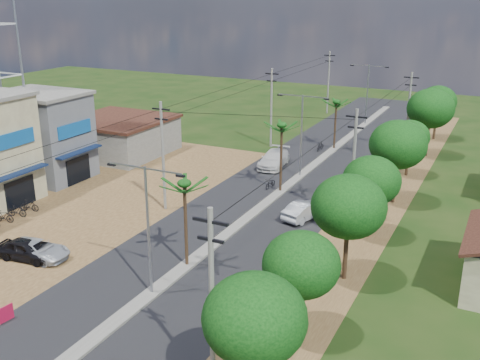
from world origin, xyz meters
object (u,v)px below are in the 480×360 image
(car_white_far, at_px, (274,159))
(roadside_sign, at_px, (4,315))
(car_parked_dark, at_px, (27,250))
(car_silver_mid, at_px, (305,210))
(car_parked_silver, at_px, (37,250))

(car_white_far, xyz_separation_m, roadside_sign, (-1.94, -32.85, -0.35))
(car_parked_dark, bearing_deg, roadside_sign, -149.19)
(car_silver_mid, distance_m, car_parked_silver, 20.06)
(car_parked_silver, xyz_separation_m, roadside_sign, (4.13, -6.52, -0.16))
(car_parked_dark, bearing_deg, car_silver_mid, -50.08)
(car_white_far, xyz_separation_m, car_parked_dark, (-6.60, -26.74, -0.11))
(roadside_sign, bearing_deg, car_parked_silver, 129.26)
(car_white_far, relative_size, car_parked_silver, 1.23)
(car_parked_silver, relative_size, car_parked_dark, 1.10)
(car_parked_silver, relative_size, roadside_sign, 4.01)
(car_silver_mid, height_order, car_parked_dark, car_silver_mid)
(roadside_sign, bearing_deg, car_silver_mid, 72.44)
(car_parked_dark, xyz_separation_m, roadside_sign, (4.66, -6.10, -0.24))
(car_parked_silver, height_order, roadside_sign, car_parked_silver)
(car_white_far, distance_m, roadside_sign, 32.91)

